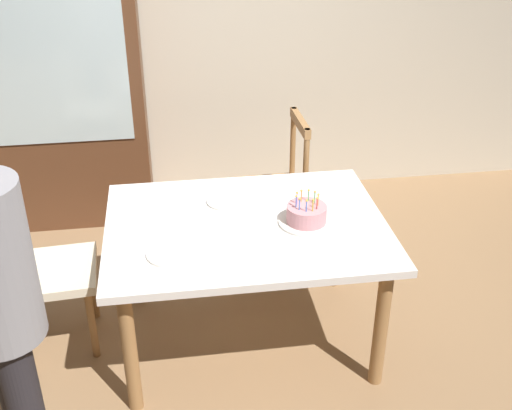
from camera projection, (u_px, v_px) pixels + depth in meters
ground at (247, 337)px, 3.55m from camera, size 6.40×6.40×0.00m
back_wall at (211, 25)px, 4.52m from camera, size 6.40×0.10×2.60m
dining_table at (246, 238)px, 3.24m from camera, size 1.40×1.05×0.74m
birthday_cake at (306, 215)px, 3.17m from camera, size 0.28×0.28×0.17m
plate_near_celebrant at (170, 254)px, 2.94m from camera, size 0.22×0.22×0.01m
plate_far_side at (227, 201)px, 3.39m from camera, size 0.22×0.22×0.01m
fork_near_celebrant at (135, 256)px, 2.92m from camera, size 0.18×0.05×0.01m
fork_far_side at (197, 202)px, 3.38m from camera, size 0.18×0.06×0.01m
chair_spindle_back at (272, 191)px, 4.10m from camera, size 0.45×0.45×0.95m
chair_upholstered at (33, 261)px, 3.26m from camera, size 0.47×0.47×0.95m
china_cabinet at (62, 92)px, 4.30m from camera, size 1.10×0.45×1.90m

